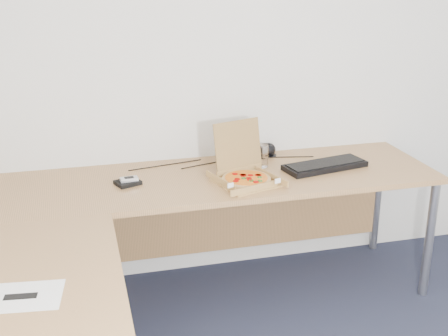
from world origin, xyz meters
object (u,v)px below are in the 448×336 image
object	(u,v)px
drinking_glass	(262,156)
wallet	(128,183)
desk	(163,221)
keyboard	(325,166)
pizza_box	(245,176)

from	to	relation	value
drinking_glass	wallet	distance (m)	0.77
desk	keyboard	distance (m)	1.07
keyboard	wallet	world-z (taller)	keyboard
wallet	pizza_box	bearing A→B (deg)	-32.70
drinking_glass	wallet	xyz separation A→B (m)	(-0.77, -0.09, -0.05)
desk	pizza_box	distance (m)	0.58
desk	wallet	size ratio (longest dim) A/B	20.73
keyboard	drinking_glass	bearing A→B (deg)	149.34
drinking_glass	keyboard	xyz separation A→B (m)	(0.34, -0.12, -0.05)
pizza_box	drinking_glass	bearing A→B (deg)	35.75
desk	drinking_glass	xyz separation A→B (m)	(0.65, 0.52, 0.09)
pizza_box	keyboard	bearing A→B (deg)	-6.58
desk	wallet	distance (m)	0.45
keyboard	wallet	distance (m)	1.10
drinking_glass	keyboard	world-z (taller)	drinking_glass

